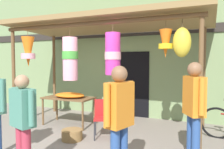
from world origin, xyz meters
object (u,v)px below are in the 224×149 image
at_px(flower_heap_on_table, 70,95).
at_px(wicker_basket_by_table, 72,135).
at_px(customer_foreground, 23,117).
at_px(shopper_by_bananas, 119,115).
at_px(folding_chair, 103,115).
at_px(display_table, 69,100).
at_px(vendor_in_orange, 194,105).

xyz_separation_m(flower_heap_on_table, wicker_basket_by_table, (0.66, -0.90, -0.70)).
bearing_deg(customer_foreground, flower_heap_on_table, 109.39).
relative_size(wicker_basket_by_table, customer_foreground, 0.30).
relative_size(customer_foreground, shopper_by_bananas, 0.92).
relative_size(flower_heap_on_table, customer_foreground, 0.55).
bearing_deg(folding_chair, flower_heap_on_table, 159.56).
bearing_deg(customer_foreground, wicker_basket_by_table, 97.64).
relative_size(flower_heap_on_table, wicker_basket_by_table, 1.85).
distance_m(flower_heap_on_table, shopper_by_bananas, 3.10).
relative_size(folding_chair, customer_foreground, 0.56).
relative_size(flower_heap_on_table, shopper_by_bananas, 0.50).
xyz_separation_m(customer_foreground, shopper_by_bananas, (1.38, 0.36, 0.09)).
distance_m(flower_heap_on_table, customer_foreground, 2.63).
distance_m(display_table, shopper_by_bananas, 3.21).
distance_m(vendor_in_orange, shopper_by_bananas, 1.33).
distance_m(display_table, wicker_basket_by_table, 1.34).
bearing_deg(wicker_basket_by_table, folding_chair, 41.01).
distance_m(wicker_basket_by_table, vendor_in_orange, 2.65).
xyz_separation_m(display_table, shopper_by_bananas, (2.34, -2.17, 0.30)).
bearing_deg(vendor_in_orange, wicker_basket_by_table, 174.75).
relative_size(display_table, vendor_in_orange, 0.79).
xyz_separation_m(folding_chair, wicker_basket_by_table, (-0.53, -0.46, -0.39)).
distance_m(display_table, flower_heap_on_table, 0.18).
xyz_separation_m(flower_heap_on_table, vendor_in_orange, (3.14, -1.13, 0.19)).
bearing_deg(vendor_in_orange, display_table, 159.85).
xyz_separation_m(flower_heap_on_table, shopper_by_bananas, (2.26, -2.12, 0.15)).
distance_m(flower_heap_on_table, vendor_in_orange, 3.35).
bearing_deg(customer_foreground, vendor_in_orange, 30.61).
bearing_deg(folding_chair, shopper_by_bananas, -57.50).
height_order(display_table, vendor_in_orange, vendor_in_orange).
xyz_separation_m(vendor_in_orange, shopper_by_bananas, (-0.89, -0.99, -0.03)).
xyz_separation_m(display_table, folding_chair, (1.28, -0.50, -0.17)).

